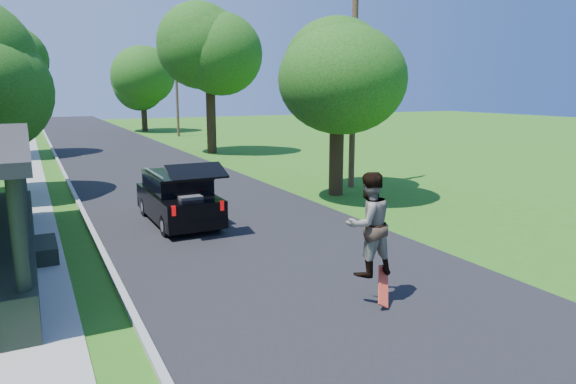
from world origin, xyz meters
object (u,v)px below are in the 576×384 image
black_suv (178,198)px  utility_pole_near (354,67)px  skateboarder (369,224)px  tree_right_near (337,62)px

black_suv → utility_pole_near: utility_pole_near is taller
black_suv → utility_pole_near: 9.83m
black_suv → skateboarder: size_ratio=2.23×
skateboarder → utility_pole_near: bearing=-123.6°
tree_right_near → utility_pole_near: (1.55, 1.10, -0.12)m
tree_right_near → skateboarder: bearing=-118.6°
skateboarder → utility_pole_near: size_ratio=0.21×
tree_right_near → utility_pole_near: 1.91m
utility_pole_near → skateboarder: bearing=-142.0°
tree_right_near → utility_pole_near: size_ratio=0.77×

